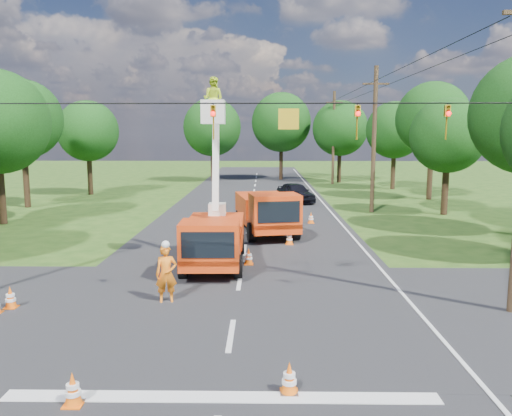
{
  "coord_description": "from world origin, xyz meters",
  "views": [
    {
      "loc": [
        0.86,
        -12.77,
        5.41
      ],
      "look_at": [
        0.59,
        6.19,
        2.6
      ],
      "focal_mm": 35.0,
      "sensor_mm": 36.0,
      "label": 1
    }
  ],
  "objects_px": {
    "tree_left_e": "(22,119)",
    "tree_left_f": "(88,131)",
    "traffic_cone_1": "(289,378)",
    "tree_far_c": "(340,128)",
    "second_truck": "(267,211)",
    "traffic_cone_7": "(311,218)",
    "tree_right_e": "(395,130)",
    "tree_far_b": "(281,122)",
    "traffic_cone_0": "(73,390)",
    "tree_right_c": "(448,136)",
    "traffic_cone_3": "(289,238)",
    "traffic_cone_4": "(10,298)",
    "tree_right_d": "(433,119)",
    "pole_right_mid": "(374,139)",
    "traffic_cone_2": "(249,257)",
    "distant_car": "(295,192)",
    "ground_worker": "(166,274)",
    "pole_right_far": "(333,137)",
    "tree_far_a": "(212,127)",
    "bucket_truck": "(214,228)"
  },
  "relations": [
    {
      "from": "traffic_cone_4",
      "to": "tree_left_f",
      "type": "relative_size",
      "value": 0.08
    },
    {
      "from": "tree_right_d",
      "to": "pole_right_mid",
      "type": "bearing_deg",
      "value": -131.99
    },
    {
      "from": "traffic_cone_1",
      "to": "tree_far_c",
      "type": "relative_size",
      "value": 0.08
    },
    {
      "from": "tree_right_c",
      "to": "tree_right_e",
      "type": "xyz_separation_m",
      "value": [
        0.6,
        16.0,
        0.5
      ]
    },
    {
      "from": "distant_car",
      "to": "tree_far_c",
      "type": "bearing_deg",
      "value": 51.12
    },
    {
      "from": "bucket_truck",
      "to": "traffic_cone_2",
      "type": "distance_m",
      "value": 1.92
    },
    {
      "from": "distant_car",
      "to": "tree_far_c",
      "type": "distance_m",
      "value": 18.8
    },
    {
      "from": "ground_worker",
      "to": "traffic_cone_7",
      "type": "xyz_separation_m",
      "value": [
        6.04,
        14.52,
        -0.59
      ]
    },
    {
      "from": "traffic_cone_4",
      "to": "tree_left_e",
      "type": "xyz_separation_m",
      "value": [
        -9.77,
        21.9,
        6.13
      ]
    },
    {
      "from": "traffic_cone_4",
      "to": "tree_right_e",
      "type": "xyz_separation_m",
      "value": [
        20.83,
        34.9,
        5.45
      ]
    },
    {
      "from": "traffic_cone_4",
      "to": "tree_right_c",
      "type": "xyz_separation_m",
      "value": [
        20.23,
        18.9,
        4.95
      ]
    },
    {
      "from": "distant_car",
      "to": "traffic_cone_1",
      "type": "xyz_separation_m",
      "value": [
        -2.05,
        -29.98,
        -0.43
      ]
    },
    {
      "from": "second_truck",
      "to": "traffic_cone_7",
      "type": "xyz_separation_m",
      "value": [
        2.74,
        3.3,
        -0.92
      ]
    },
    {
      "from": "second_truck",
      "to": "tree_far_c",
      "type": "distance_m",
      "value": 31.56
    },
    {
      "from": "traffic_cone_7",
      "to": "tree_right_e",
      "type": "bearing_deg",
      "value": 63.1
    },
    {
      "from": "bucket_truck",
      "to": "tree_right_e",
      "type": "distance_m",
      "value": 33.57
    },
    {
      "from": "distant_car",
      "to": "tree_far_c",
      "type": "height_order",
      "value": "tree_far_c"
    },
    {
      "from": "tree_left_e",
      "to": "tree_far_a",
      "type": "height_order",
      "value": "tree_far_a"
    },
    {
      "from": "tree_far_b",
      "to": "tree_far_c",
      "type": "distance_m",
      "value": 7.2
    },
    {
      "from": "traffic_cone_2",
      "to": "pole_right_far",
      "type": "xyz_separation_m",
      "value": [
        8.23,
        34.52,
        4.75
      ]
    },
    {
      "from": "tree_left_e",
      "to": "tree_far_b",
      "type": "height_order",
      "value": "tree_far_b"
    },
    {
      "from": "tree_left_f",
      "to": "traffic_cone_1",
      "type": "bearing_deg",
      "value": -65.13
    },
    {
      "from": "tree_left_f",
      "to": "pole_right_far",
      "type": "bearing_deg",
      "value": 23.23
    },
    {
      "from": "traffic_cone_0",
      "to": "tree_far_b",
      "type": "bearing_deg",
      "value": 83.3
    },
    {
      "from": "ground_worker",
      "to": "tree_left_e",
      "type": "xyz_separation_m",
      "value": [
        -14.55,
        21.25,
        5.54
      ]
    },
    {
      "from": "traffic_cone_2",
      "to": "tree_right_d",
      "type": "height_order",
      "value": "tree_right_d"
    },
    {
      "from": "traffic_cone_0",
      "to": "tree_right_c",
      "type": "distance_m",
      "value": 29.76
    },
    {
      "from": "tree_left_e",
      "to": "tree_far_c",
      "type": "relative_size",
      "value": 1.03
    },
    {
      "from": "traffic_cone_1",
      "to": "tree_far_a",
      "type": "bearing_deg",
      "value": 97.61
    },
    {
      "from": "pole_right_far",
      "to": "traffic_cone_3",
      "type": "bearing_deg",
      "value": -101.67
    },
    {
      "from": "traffic_cone_2",
      "to": "traffic_cone_1",
      "type": "bearing_deg",
      "value": -83.73
    },
    {
      "from": "traffic_cone_7",
      "to": "tree_far_b",
      "type": "relative_size",
      "value": 0.07
    },
    {
      "from": "tree_left_e",
      "to": "tree_left_f",
      "type": "xyz_separation_m",
      "value": [
        2.0,
        8.0,
        -0.81
      ]
    },
    {
      "from": "traffic_cone_7",
      "to": "tree_right_e",
      "type": "height_order",
      "value": "tree_right_e"
    },
    {
      "from": "second_truck",
      "to": "traffic_cone_3",
      "type": "height_order",
      "value": "second_truck"
    },
    {
      "from": "traffic_cone_1",
      "to": "tree_left_e",
      "type": "height_order",
      "value": "tree_left_e"
    },
    {
      "from": "tree_far_c",
      "to": "traffic_cone_4",
      "type": "bearing_deg",
      "value": -111.53
    },
    {
      "from": "traffic_cone_2",
      "to": "distant_car",
      "type": "bearing_deg",
      "value": 80.7
    },
    {
      "from": "traffic_cone_0",
      "to": "tree_right_c",
      "type": "bearing_deg",
      "value": 56.64
    },
    {
      "from": "traffic_cone_0",
      "to": "pole_right_far",
      "type": "xyz_separation_m",
      "value": [
        11.44,
        45.51,
        4.75
      ]
    },
    {
      "from": "traffic_cone_0",
      "to": "traffic_cone_4",
      "type": "bearing_deg",
      "value": 126.12
    },
    {
      "from": "distant_car",
      "to": "traffic_cone_2",
      "type": "xyz_separation_m",
      "value": [
        -3.2,
        -19.52,
        -0.43
      ]
    },
    {
      "from": "ground_worker",
      "to": "traffic_cone_0",
      "type": "bearing_deg",
      "value": -109.65
    },
    {
      "from": "traffic_cone_0",
      "to": "tree_left_e",
      "type": "bearing_deg",
      "value": 116.75
    },
    {
      "from": "traffic_cone_1",
      "to": "pole_right_far",
      "type": "xyz_separation_m",
      "value": [
        7.09,
        44.98,
        4.75
      ]
    },
    {
      "from": "traffic_cone_0",
      "to": "pole_right_mid",
      "type": "height_order",
      "value": "pole_right_mid"
    },
    {
      "from": "traffic_cone_4",
      "to": "pole_right_far",
      "type": "bearing_deg",
      "value": 68.74
    },
    {
      "from": "traffic_cone_3",
      "to": "tree_far_c",
      "type": "distance_m",
      "value": 33.96
    },
    {
      "from": "traffic_cone_4",
      "to": "traffic_cone_7",
      "type": "distance_m",
      "value": 18.63
    },
    {
      "from": "second_truck",
      "to": "traffic_cone_3",
      "type": "bearing_deg",
      "value": -78.09
    }
  ]
}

